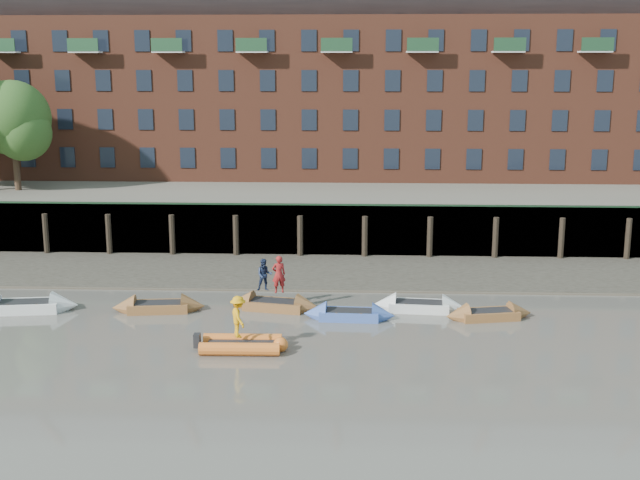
# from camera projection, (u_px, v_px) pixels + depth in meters

# --- Properties ---
(ground) EXTENTS (220.00, 220.00, 0.00)m
(ground) POSITION_uv_depth(u_px,v_px,m) (315.00, 399.00, 28.51)
(ground) COLOR #5C5850
(ground) RESTS_ON ground
(foreshore) EXTENTS (110.00, 8.00, 0.50)m
(foreshore) POSITION_uv_depth(u_px,v_px,m) (331.00, 272.00, 46.09)
(foreshore) COLOR #3D382F
(foreshore) RESTS_ON ground
(mud_band) EXTENTS (110.00, 1.60, 0.10)m
(mud_band) POSITION_uv_depth(u_px,v_px,m) (329.00, 288.00, 42.77)
(mud_band) COLOR #4C4336
(mud_band) RESTS_ON ground
(river_wall) EXTENTS (110.00, 1.23, 3.30)m
(river_wall) POSITION_uv_depth(u_px,v_px,m) (333.00, 230.00, 50.03)
(river_wall) COLOR #2D2A26
(river_wall) RESTS_ON ground
(bank_terrace) EXTENTS (110.00, 28.00, 3.20)m
(bank_terrace) POSITION_uv_depth(u_px,v_px,m) (337.00, 196.00, 63.33)
(bank_terrace) COLOR #5E594D
(bank_terrace) RESTS_ON ground
(apartment_terrace) EXTENTS (80.60, 15.56, 20.98)m
(apartment_terrace) POSITION_uv_depth(u_px,v_px,m) (338.00, 50.00, 61.92)
(apartment_terrace) COLOR brown
(apartment_terrace) RESTS_ON bank_terrace
(rowboat_0) EXTENTS (5.13, 2.17, 1.44)m
(rowboat_0) POSITION_uv_depth(u_px,v_px,m) (26.00, 306.00, 38.68)
(rowboat_0) COLOR silver
(rowboat_0) RESTS_ON ground
(rowboat_2) EXTENTS (4.57, 1.81, 1.29)m
(rowboat_2) POSITION_uv_depth(u_px,v_px,m) (159.00, 307.00, 38.69)
(rowboat_2) COLOR brown
(rowboat_2) RESTS_ON ground
(rowboat_3) EXTENTS (4.69, 2.16, 1.31)m
(rowboat_3) POSITION_uv_depth(u_px,v_px,m) (275.00, 305.00, 38.99)
(rowboat_3) COLOR brown
(rowboat_3) RESTS_ON ground
(rowboat_4) EXTENTS (4.34, 1.43, 1.24)m
(rowboat_4) POSITION_uv_depth(u_px,v_px,m) (349.00, 315.00, 37.50)
(rowboat_4) COLOR #3F5DAD
(rowboat_4) RESTS_ON ground
(rowboat_5) EXTENTS (4.57, 1.69, 1.30)m
(rowboat_5) POSITION_uv_depth(u_px,v_px,m) (419.00, 306.00, 38.79)
(rowboat_5) COLOR silver
(rowboat_5) RESTS_ON ground
(rowboat_6) EXTENTS (4.33, 2.00, 1.21)m
(rowboat_6) POSITION_uv_depth(u_px,v_px,m) (489.00, 314.00, 37.54)
(rowboat_6) COLOR brown
(rowboat_6) RESTS_ON ground
(rib_tender) EXTENTS (3.63, 1.76, 0.63)m
(rib_tender) POSITION_uv_depth(u_px,v_px,m) (245.00, 344.00, 33.32)
(rib_tender) COLOR orange
(rib_tender) RESTS_ON ground
(person_rower_a) EXTENTS (0.77, 0.61, 1.83)m
(person_rower_a) POSITION_uv_depth(u_px,v_px,m) (279.00, 274.00, 38.58)
(person_rower_a) COLOR maroon
(person_rower_a) RESTS_ON rowboat_3
(person_rower_b) EXTENTS (0.87, 0.73, 1.59)m
(person_rower_b) POSITION_uv_depth(u_px,v_px,m) (264.00, 275.00, 38.93)
(person_rower_b) COLOR #19233F
(person_rower_b) RESTS_ON rowboat_3
(person_rib_crew) EXTENTS (1.05, 1.30, 1.75)m
(person_rib_crew) POSITION_uv_depth(u_px,v_px,m) (238.00, 317.00, 33.12)
(person_rib_crew) COLOR orange
(person_rib_crew) RESTS_ON rib_tender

